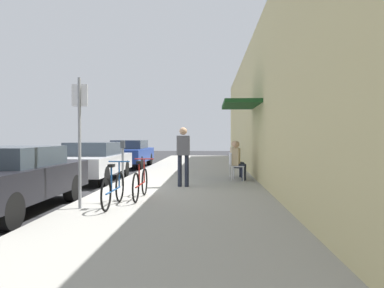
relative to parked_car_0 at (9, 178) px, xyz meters
name	(u,v)px	position (x,y,z in m)	size (l,w,h in m)	color
ground_plane	(99,194)	(1.10, 2.42, -0.71)	(60.00, 60.00, 0.00)	#2D2D30
sidewalk_slab	(187,183)	(3.35, 4.42, -0.65)	(4.50, 32.00, 0.12)	#9E9B93
building_facade	(263,103)	(5.74, 4.42, 1.89)	(1.40, 32.00, 5.20)	beige
parked_car_0	(9,178)	(0.00, 0.00, 0.00)	(1.80, 4.40, 1.34)	black
parked_car_1	(93,161)	(0.00, 5.31, 0.00)	(1.80, 4.40, 1.35)	#B7B7BC
parked_car_2	(130,153)	(0.00, 11.03, 0.01)	(1.80, 4.40, 1.37)	navy
parking_meter	(123,160)	(1.55, 3.26, 0.18)	(0.12, 0.10, 1.32)	slate
street_sign	(80,132)	(1.50, -0.09, 0.93)	(0.32, 0.06, 2.60)	gray
bicycle_0	(113,189)	(2.11, 0.16, -0.23)	(0.46, 1.71, 0.90)	black
bicycle_1	(140,183)	(2.49, 1.10, -0.23)	(0.46, 1.71, 0.90)	black
cafe_chair_0	(236,165)	(4.93, 4.81, -0.09)	(0.54, 0.54, 0.87)	silver
seated_patron_0	(238,159)	(4.99, 4.80, 0.10)	(0.50, 0.45, 1.29)	#232838
cafe_chair_1	(235,163)	(4.93, 5.59, -0.09)	(0.53, 0.53, 0.87)	silver
seated_patron_1	(236,158)	(4.99, 5.61, 0.10)	(0.49, 0.44, 1.29)	#232838
pedestrian_standing	(183,152)	(3.32, 3.19, 0.41)	(0.36, 0.22, 1.70)	#232838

